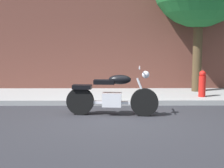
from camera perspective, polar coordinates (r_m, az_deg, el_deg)
name	(u,v)px	position (r m, az deg, el deg)	size (l,w,h in m)	color
ground_plane	(115,120)	(6.76, 0.66, -6.68)	(60.00, 60.00, 0.00)	#28282D
sidewalk	(114,96)	(9.49, 0.33, -2.23)	(23.50, 2.42, 0.14)	#959595
motorcycle	(112,96)	(7.10, -0.01, -2.24)	(2.15, 0.70, 1.14)	black
fire_hydrant	(202,86)	(9.24, 16.47, -0.35)	(0.20, 0.20, 0.91)	red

